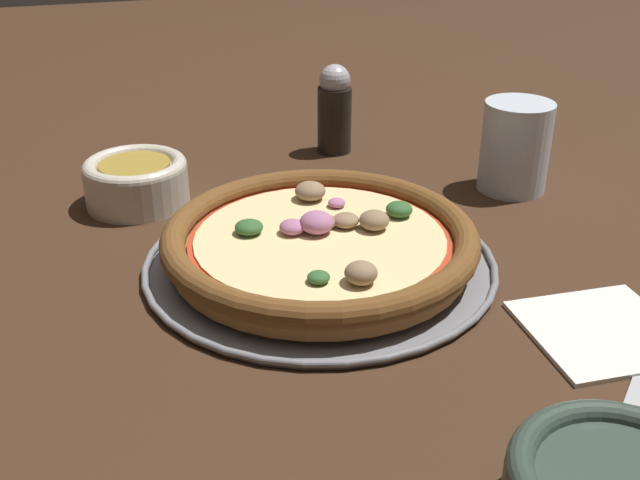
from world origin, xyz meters
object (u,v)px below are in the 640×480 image
at_px(pizza_tray, 320,261).
at_px(pepper_shaker, 335,109).
at_px(bowl_near, 136,180).
at_px(napkin, 603,329).
at_px(drinking_cup, 515,147).
at_px(pizza, 320,241).

xyz_separation_m(pizza_tray, pepper_shaker, (-0.11, -0.28, 0.05)).
bearing_deg(bowl_near, napkin, 131.33).
xyz_separation_m(drinking_cup, napkin, (0.08, 0.28, -0.05)).
relative_size(pizza, bowl_near, 2.61).
distance_m(pizza_tray, pepper_shaker, 0.31).
relative_size(pizza_tray, drinking_cup, 3.21).
relative_size(pizza_tray, pizza, 1.12).
distance_m(drinking_cup, napkin, 0.29).
xyz_separation_m(pizza, bowl_near, (0.14, -0.19, 0.00)).
bearing_deg(pizza, pizza_tray, 33.33).
bearing_deg(pizza_tray, bowl_near, -53.30).
bearing_deg(napkin, pepper_shaker, -81.53).
relative_size(bowl_near, pepper_shaker, 0.99).
bearing_deg(napkin, bowl_near, -48.67).
height_order(pizza_tray, napkin, same).
xyz_separation_m(napkin, pepper_shaker, (0.07, -0.45, 0.05)).
relative_size(drinking_cup, pepper_shaker, 0.90).
bearing_deg(bowl_near, pizza, 126.82).
relative_size(bowl_near, napkin, 0.89).
relative_size(pizza_tray, napkin, 2.61).
height_order(drinking_cup, napkin, drinking_cup).
relative_size(pizza_tray, bowl_near, 2.93).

